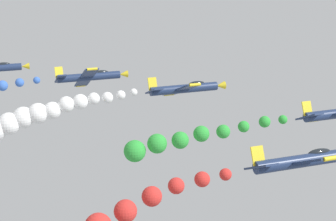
# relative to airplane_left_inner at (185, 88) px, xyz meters

# --- Properties ---
(smoke_trail_lead) EXTENTS (4.28, 17.58, 4.16)m
(smoke_trail_lead) POSITION_rel_airplane_left_inner_xyz_m (12.31, -5.99, -2.29)
(smoke_trail_lead) COLOR green
(airplane_left_inner) EXTENTS (9.09, 10.35, 3.67)m
(airplane_left_inner) POSITION_rel_airplane_left_inner_xyz_m (0.00, 0.00, 0.00)
(airplane_left_inner) COLOR navy
(smoke_trail_left_inner) EXTENTS (3.29, 18.53, 5.09)m
(smoke_trail_left_inner) POSITION_rel_airplane_left_inner_xyz_m (-0.58, -19.25, -1.91)
(smoke_trail_left_inner) COLOR white
(airplane_right_inner) EXTENTS (8.85, 10.35, 4.28)m
(airplane_right_inner) POSITION_rel_airplane_left_inner_xyz_m (25.61, 0.29, -0.51)
(airplane_right_inner) COLOR navy
(airplane_left_outer) EXTENTS (8.73, 10.35, 4.55)m
(airplane_left_outer) POSITION_rel_airplane_left_inner_xyz_m (-12.66, -9.40, -0.32)
(airplane_left_outer) COLOR navy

